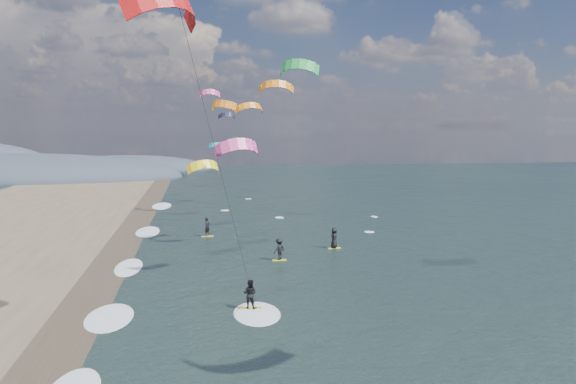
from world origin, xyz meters
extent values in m
cube|color=#382D23|center=(-12.00, 10.00, 0.00)|extent=(3.00, 240.00, 0.00)
ellipsoid|color=#3D4756|center=(-40.00, 100.00, 0.00)|extent=(64.00, 24.00, 10.00)
ellipsoid|color=#3D4756|center=(-22.00, 120.00, 0.00)|extent=(40.00, 18.00, 7.00)
cube|color=yellow|center=(-2.66, 15.18, 0.03)|extent=(1.30, 0.40, 0.06)
imported|color=black|center=(-2.66, 15.18, 0.89)|extent=(1.00, 0.92, 1.65)
ellipsoid|color=white|center=(-2.36, 14.38, 0.00)|extent=(2.60, 4.20, 0.12)
cylinder|color=black|center=(-4.41, 12.18, 8.42)|extent=(0.02, 0.02, 15.85)
cube|color=yellow|center=(0.64, 26.38, 0.03)|extent=(1.10, 0.35, 0.05)
imported|color=black|center=(0.64, 26.38, 0.88)|extent=(1.23, 1.16, 1.67)
cube|color=yellow|center=(5.84, 29.83, 0.03)|extent=(1.10, 0.35, 0.05)
imported|color=black|center=(5.84, 29.83, 0.90)|extent=(0.66, 0.90, 1.71)
cube|color=yellow|center=(-4.64, 36.77, 0.03)|extent=(1.10, 0.35, 0.05)
imported|color=black|center=(-4.64, 36.77, 0.92)|extent=(0.73, 0.75, 1.74)
ellipsoid|color=white|center=(-10.80, 15.00, 0.00)|extent=(2.40, 5.40, 0.11)
ellipsoid|color=white|center=(-10.80, 26.00, 0.00)|extent=(2.40, 5.40, 0.11)
ellipsoid|color=white|center=(-10.80, 40.00, 0.00)|extent=(2.40, 5.40, 0.11)
ellipsoid|color=white|center=(-10.80, 58.00, 0.00)|extent=(2.40, 5.40, 0.11)
camera|label=1|loc=(-5.44, -15.43, 10.27)|focal=35.00mm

